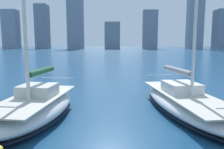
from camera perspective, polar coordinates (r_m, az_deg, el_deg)
name	(u,v)px	position (r m, az deg, el deg)	size (l,w,h in m)	color
city_skyline	(116,24)	(163.85, 1.08, 13.10)	(165.95, 20.18, 52.62)	slate
sailboat_grey	(185,101)	(12.82, 18.47, -6.55)	(4.19, 9.59, 11.46)	white
sailboat_forest	(35,107)	(11.53, -19.48, -7.89)	(3.52, 7.29, 10.30)	silver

